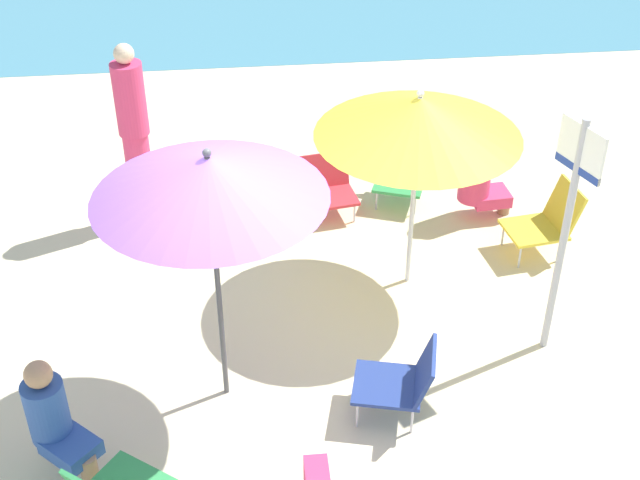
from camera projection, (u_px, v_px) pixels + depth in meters
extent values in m
plane|color=beige|center=(292.00, 373.00, 6.91)|extent=(40.00, 40.00, 0.00)
cylinder|color=silver|center=(413.00, 195.00, 7.38)|extent=(0.04, 0.04, 1.80)
cone|color=yellow|center=(419.00, 116.00, 6.96)|extent=(1.68, 1.68, 0.34)
sphere|color=silver|center=(421.00, 93.00, 6.85)|extent=(0.06, 0.06, 0.06)
cylinder|color=#4C4C51|center=(218.00, 285.00, 6.16)|extent=(0.04, 0.04, 2.06)
cone|color=#8E56C6|center=(209.00, 177.00, 5.65)|extent=(1.57, 1.57, 0.30)
sphere|color=#4C4C51|center=(207.00, 153.00, 5.55)|extent=(0.06, 0.06, 0.06)
cube|color=#33934C|center=(400.00, 183.00, 8.82)|extent=(0.61, 0.60, 0.03)
cube|color=#33934C|center=(405.00, 154.00, 8.91)|extent=(0.50, 0.31, 0.39)
cylinder|color=silver|center=(415.00, 206.00, 8.71)|extent=(0.02, 0.02, 0.22)
cylinder|color=silver|center=(377.00, 200.00, 8.79)|extent=(0.02, 0.02, 0.22)
cylinder|color=silver|center=(421.00, 187.00, 9.00)|extent=(0.02, 0.02, 0.22)
cylinder|color=silver|center=(384.00, 182.00, 9.08)|extent=(0.02, 0.02, 0.22)
cube|color=navy|center=(387.00, 385.00, 6.42)|extent=(0.59, 0.56, 0.03)
cube|color=navy|center=(425.00, 371.00, 6.29)|extent=(0.24, 0.48, 0.34)
cylinder|color=silver|center=(357.00, 414.00, 6.38)|extent=(0.02, 0.02, 0.25)
cylinder|color=silver|center=(362.00, 379.00, 6.67)|extent=(0.02, 0.02, 0.25)
cylinder|color=silver|center=(412.00, 420.00, 6.33)|extent=(0.02, 0.02, 0.25)
cylinder|color=silver|center=(415.00, 384.00, 6.63)|extent=(0.02, 0.02, 0.25)
cylinder|color=silver|center=(125.00, 472.00, 5.95)|extent=(0.02, 0.02, 0.23)
cube|color=red|center=(331.00, 197.00, 8.63)|extent=(0.55, 0.50, 0.03)
cube|color=red|center=(324.00, 170.00, 8.72)|extent=(0.50, 0.21, 0.34)
cylinder|color=silver|center=(354.00, 213.00, 8.61)|extent=(0.02, 0.02, 0.21)
cylinder|color=silver|center=(317.00, 219.00, 8.52)|extent=(0.02, 0.02, 0.21)
cylinder|color=silver|center=(344.00, 195.00, 8.88)|extent=(0.02, 0.02, 0.21)
cylinder|color=silver|center=(307.00, 201.00, 8.79)|extent=(0.02, 0.02, 0.21)
cube|color=gold|center=(534.00, 230.00, 8.10)|extent=(0.58, 0.53, 0.03)
cube|color=gold|center=(565.00, 206.00, 8.03)|extent=(0.23, 0.48, 0.41)
cylinder|color=silver|center=(520.00, 256.00, 7.98)|extent=(0.02, 0.02, 0.24)
cylinder|color=silver|center=(503.00, 234.00, 8.28)|extent=(0.02, 0.02, 0.24)
cylinder|color=silver|center=(561.00, 250.00, 8.07)|extent=(0.02, 0.02, 0.24)
cylinder|color=silver|center=(543.00, 228.00, 8.36)|extent=(0.02, 0.02, 0.24)
cylinder|color=#DB3866|center=(140.00, 177.00, 8.46)|extent=(0.24, 0.24, 0.95)
cylinder|color=#DB3866|center=(130.00, 99.00, 7.99)|extent=(0.29, 0.29, 0.69)
sphere|color=beige|center=(124.00, 54.00, 7.74)|extent=(0.18, 0.18, 0.18)
cube|color=#DB3866|center=(490.00, 197.00, 8.66)|extent=(0.38, 0.33, 0.12)
cylinder|color=#896042|center=(504.00, 204.00, 8.74)|extent=(0.12, 0.12, 0.21)
cylinder|color=#DB3866|center=(475.00, 176.00, 8.48)|extent=(0.31, 0.31, 0.52)
sphere|color=#896042|center=(479.00, 143.00, 8.27)|extent=(0.20, 0.20, 0.20)
cube|color=#2D519E|center=(71.00, 447.00, 5.92)|extent=(0.46, 0.45, 0.12)
cylinder|color=tan|center=(90.00, 472.00, 5.93)|extent=(0.12, 0.12, 0.28)
cylinder|color=#2D519E|center=(47.00, 411.00, 5.88)|extent=(0.28, 0.28, 0.47)
sphere|color=tan|center=(38.00, 374.00, 5.69)|extent=(0.19, 0.19, 0.19)
cylinder|color=#ADADB2|center=(563.00, 242.00, 6.60)|extent=(0.06, 0.06, 2.05)
cube|color=white|center=(581.00, 149.00, 6.15)|extent=(0.19, 0.42, 0.37)
cube|color=navy|center=(577.00, 168.00, 6.23)|extent=(0.19, 0.43, 0.06)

